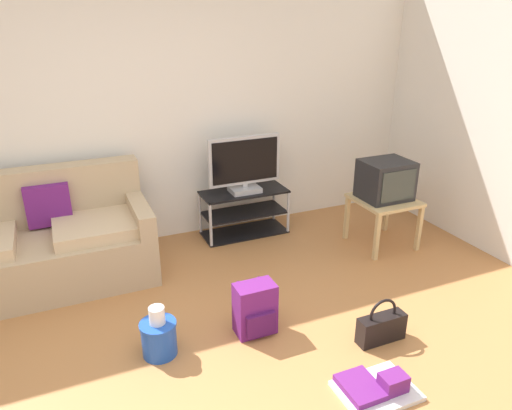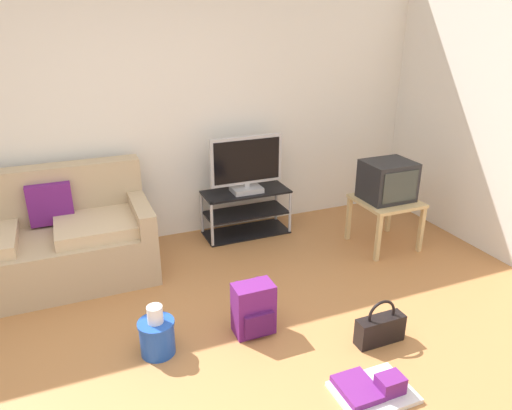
{
  "view_description": "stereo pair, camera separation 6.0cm",
  "coord_description": "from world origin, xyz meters",
  "px_view_note": "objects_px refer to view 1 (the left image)",
  "views": [
    {
      "loc": [
        -0.66,
        -2.04,
        2.15
      ],
      "look_at": [
        0.72,
        1.14,
        0.74
      ],
      "focal_mm": 33.29,
      "sensor_mm": 36.0,
      "label": 1
    },
    {
      "loc": [
        -0.6,
        -2.07,
        2.15
      ],
      "look_at": [
        0.72,
        1.14,
        0.74
      ],
      "focal_mm": 33.29,
      "sensor_mm": 36.0,
      "label": 2
    }
  ],
  "objects_px": {
    "couch": "(37,245)",
    "cleaning_bucket": "(159,335)",
    "crt_tv": "(386,180)",
    "tv_stand": "(244,212)",
    "side_table": "(384,206)",
    "handbag": "(381,327)",
    "flat_tv": "(245,165)",
    "backpack": "(255,309)",
    "floor_tray": "(376,388)"
  },
  "relations": [
    {
      "from": "couch",
      "to": "cleaning_bucket",
      "type": "relative_size",
      "value": 5.01
    },
    {
      "from": "crt_tv",
      "to": "tv_stand",
      "type": "bearing_deg",
      "value": 146.67
    },
    {
      "from": "tv_stand",
      "to": "side_table",
      "type": "bearing_deg",
      "value": -33.89
    },
    {
      "from": "side_table",
      "to": "handbag",
      "type": "bearing_deg",
      "value": -127.01
    },
    {
      "from": "tv_stand",
      "to": "flat_tv",
      "type": "relative_size",
      "value": 1.17
    },
    {
      "from": "couch",
      "to": "tv_stand",
      "type": "height_order",
      "value": "couch"
    },
    {
      "from": "couch",
      "to": "side_table",
      "type": "bearing_deg",
      "value": -10.45
    },
    {
      "from": "crt_tv",
      "to": "backpack",
      "type": "xyz_separation_m",
      "value": [
        -1.7,
        -0.81,
        -0.48
      ]
    },
    {
      "from": "side_table",
      "to": "handbag",
      "type": "distance_m",
      "value": 1.58
    },
    {
      "from": "couch",
      "to": "tv_stand",
      "type": "bearing_deg",
      "value": 5.89
    },
    {
      "from": "couch",
      "to": "handbag",
      "type": "relative_size",
      "value": 5.2
    },
    {
      "from": "flat_tv",
      "to": "floor_tray",
      "type": "xyz_separation_m",
      "value": [
        -0.12,
        -2.39,
        -0.71
      ]
    },
    {
      "from": "tv_stand",
      "to": "crt_tv",
      "type": "xyz_separation_m",
      "value": [
        1.15,
        -0.76,
        0.44
      ]
    },
    {
      "from": "cleaning_bucket",
      "to": "floor_tray",
      "type": "xyz_separation_m",
      "value": [
        1.12,
        -0.88,
        -0.11
      ]
    },
    {
      "from": "backpack",
      "to": "couch",
      "type": "bearing_deg",
      "value": 126.66
    },
    {
      "from": "flat_tv",
      "to": "crt_tv",
      "type": "relative_size",
      "value": 1.64
    },
    {
      "from": "couch",
      "to": "flat_tv",
      "type": "bearing_deg",
      "value": 5.24
    },
    {
      "from": "crt_tv",
      "to": "handbag",
      "type": "xyz_separation_m",
      "value": [
        -0.94,
        -1.26,
        -0.56
      ]
    },
    {
      "from": "couch",
      "to": "handbag",
      "type": "height_order",
      "value": "couch"
    },
    {
      "from": "flat_tv",
      "to": "handbag",
      "type": "distance_m",
      "value": 2.1
    },
    {
      "from": "couch",
      "to": "flat_tv",
      "type": "height_order",
      "value": "flat_tv"
    },
    {
      "from": "couch",
      "to": "handbag",
      "type": "bearing_deg",
      "value": -39.93
    },
    {
      "from": "crt_tv",
      "to": "backpack",
      "type": "distance_m",
      "value": 1.95
    },
    {
      "from": "tv_stand",
      "to": "backpack",
      "type": "bearing_deg",
      "value": -109.43
    },
    {
      "from": "flat_tv",
      "to": "crt_tv",
      "type": "xyz_separation_m",
      "value": [
        1.15,
        -0.73,
        -0.08
      ]
    },
    {
      "from": "couch",
      "to": "crt_tv",
      "type": "height_order",
      "value": "couch"
    },
    {
      "from": "side_table",
      "to": "crt_tv",
      "type": "height_order",
      "value": "crt_tv"
    },
    {
      "from": "handbag",
      "to": "flat_tv",
      "type": "bearing_deg",
      "value": 96.18
    },
    {
      "from": "handbag",
      "to": "cleaning_bucket",
      "type": "xyz_separation_m",
      "value": [
        -1.46,
        0.48,
        0.04
      ]
    },
    {
      "from": "tv_stand",
      "to": "handbag",
      "type": "bearing_deg",
      "value": -83.89
    },
    {
      "from": "flat_tv",
      "to": "handbag",
      "type": "bearing_deg",
      "value": -83.82
    },
    {
      "from": "tv_stand",
      "to": "crt_tv",
      "type": "relative_size",
      "value": 1.93
    },
    {
      "from": "flat_tv",
      "to": "side_table",
      "type": "bearing_deg",
      "value": -33.11
    },
    {
      "from": "flat_tv",
      "to": "floor_tray",
      "type": "distance_m",
      "value": 2.5
    },
    {
      "from": "side_table",
      "to": "cleaning_bucket",
      "type": "distance_m",
      "value": 2.52
    },
    {
      "from": "couch",
      "to": "cleaning_bucket",
      "type": "bearing_deg",
      "value": -62.01
    },
    {
      "from": "tv_stand",
      "to": "cleaning_bucket",
      "type": "bearing_deg",
      "value": -128.94
    },
    {
      "from": "cleaning_bucket",
      "to": "crt_tv",
      "type": "bearing_deg",
      "value": 18.03
    },
    {
      "from": "cleaning_bucket",
      "to": "floor_tray",
      "type": "distance_m",
      "value": 1.43
    },
    {
      "from": "tv_stand",
      "to": "side_table",
      "type": "xyz_separation_m",
      "value": [
        1.15,
        -0.77,
        0.18
      ]
    },
    {
      "from": "handbag",
      "to": "crt_tv",
      "type": "bearing_deg",
      "value": 53.34
    },
    {
      "from": "tv_stand",
      "to": "cleaning_bucket",
      "type": "height_order",
      "value": "tv_stand"
    },
    {
      "from": "crt_tv",
      "to": "cleaning_bucket",
      "type": "distance_m",
      "value": 2.57
    },
    {
      "from": "tv_stand",
      "to": "crt_tv",
      "type": "distance_m",
      "value": 1.45
    },
    {
      "from": "tv_stand",
      "to": "floor_tray",
      "type": "relative_size",
      "value": 1.87
    },
    {
      "from": "crt_tv",
      "to": "cleaning_bucket",
      "type": "height_order",
      "value": "crt_tv"
    },
    {
      "from": "floor_tray",
      "to": "handbag",
      "type": "bearing_deg",
      "value": 50.1
    },
    {
      "from": "tv_stand",
      "to": "side_table",
      "type": "relative_size",
      "value": 1.58
    },
    {
      "from": "flat_tv",
      "to": "backpack",
      "type": "distance_m",
      "value": 1.74
    },
    {
      "from": "tv_stand",
      "to": "backpack",
      "type": "height_order",
      "value": "tv_stand"
    }
  ]
}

